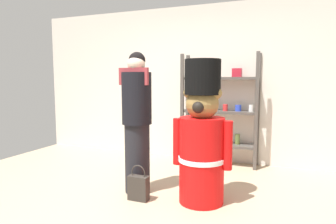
{
  "coord_description": "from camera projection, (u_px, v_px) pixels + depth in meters",
  "views": [
    {
      "loc": [
        1.3,
        -2.74,
        1.37
      ],
      "look_at": [
        0.06,
        0.39,
        1.0
      ],
      "focal_mm": 31.69,
      "sensor_mm": 36.0,
      "label": 1
    }
  ],
  "objects": [
    {
      "name": "ground_plane",
      "position": [
        150.0,
        209.0,
        3.16
      ],
      "size": [
        6.4,
        6.4,
        0.0
      ],
      "primitive_type": "plane",
      "color": "tan"
    },
    {
      "name": "merchandise_shelf",
      "position": [
        219.0,
        109.0,
        4.77
      ],
      "size": [
        1.22,
        0.35,
        1.78
      ],
      "color": "#4C4742",
      "rests_on": "ground_plane"
    },
    {
      "name": "back_wall",
      "position": [
        204.0,
        84.0,
        5.05
      ],
      "size": [
        6.4,
        0.12,
        2.6
      ],
      "primitive_type": "cube",
      "color": "silver",
      "rests_on": "ground_plane"
    },
    {
      "name": "shopping_bag",
      "position": [
        138.0,
        187.0,
        3.37
      ],
      "size": [
        0.23,
        0.11,
        0.41
      ],
      "color": "#332D28",
      "rests_on": "ground_plane"
    },
    {
      "name": "teddy_bear_guard",
      "position": [
        202.0,
        139.0,
        3.26
      ],
      "size": [
        0.67,
        0.52,
        1.59
      ],
      "color": "red",
      "rests_on": "ground_plane"
    },
    {
      "name": "person_shopper",
      "position": [
        137.0,
        121.0,
        3.55
      ],
      "size": [
        0.37,
        0.35,
        1.69
      ],
      "color": "black",
      "rests_on": "ground_plane"
    }
  ]
}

